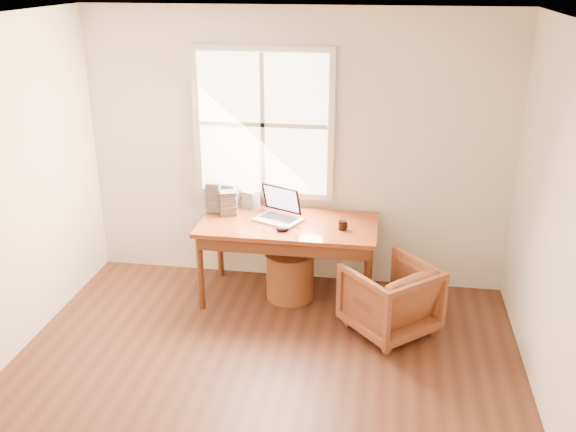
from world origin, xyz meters
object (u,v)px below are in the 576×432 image
(armchair, at_px, (390,298))
(cd_stack_a, at_px, (230,196))
(wicker_stool, at_px, (290,276))
(desk, at_px, (288,225))
(coffee_mug, at_px, (342,225))
(laptop, at_px, (278,206))

(armchair, relative_size, cd_stack_a, 2.68)
(wicker_stool, bearing_deg, cd_stack_a, 156.25)
(desk, distance_m, wicker_stool, 0.51)
(coffee_mug, distance_m, cd_stack_a, 1.15)
(wicker_stool, height_order, coffee_mug, coffee_mug)
(desk, height_order, cd_stack_a, cd_stack_a)
(cd_stack_a, bearing_deg, desk, -24.36)
(coffee_mug, bearing_deg, cd_stack_a, 147.70)
(cd_stack_a, bearing_deg, armchair, -25.17)
(desk, distance_m, laptop, 0.20)
(cd_stack_a, bearing_deg, laptop, -25.78)
(laptop, xyz_separation_m, cd_stack_a, (-0.50, 0.24, -0.02))
(desk, relative_size, coffee_mug, 19.67)
(coffee_mug, bearing_deg, armchair, -54.13)
(armchair, bearing_deg, cd_stack_a, -66.97)
(wicker_stool, height_order, laptop, laptop)
(desk, relative_size, laptop, 3.84)
(armchair, bearing_deg, desk, -67.47)
(desk, xyz_separation_m, laptop, (-0.10, 0.03, 0.17))
(armchair, distance_m, laptop, 1.29)
(wicker_stool, bearing_deg, armchair, -26.10)
(armchair, height_order, cd_stack_a, cd_stack_a)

